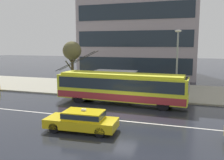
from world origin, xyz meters
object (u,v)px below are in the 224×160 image
at_px(bus_shelter, 116,76).
at_px(trolleybus, 121,87).
at_px(taxi_oncoming_near, 82,120).
at_px(pedestrian_approaching_curb, 92,79).
at_px(street_tree_bare, 72,52).
at_px(pedestrian_at_shelter, 129,80).
at_px(street_lamp, 177,59).

bearing_deg(bus_shelter, trolleybus, -66.43).
distance_m(taxi_oncoming_near, pedestrian_approaching_curb, 10.70).
distance_m(taxi_oncoming_near, street_tree_bare, 12.80).
bearing_deg(taxi_oncoming_near, trolleybus, 87.42).
bearing_deg(street_tree_bare, bus_shelter, 3.93).
distance_m(trolleybus, bus_shelter, 3.87).
bearing_deg(taxi_oncoming_near, bus_shelter, 96.25).
bearing_deg(bus_shelter, pedestrian_at_shelter, -31.63).
xyz_separation_m(bus_shelter, street_lamp, (6.14, -0.94, 1.96)).
height_order(trolleybus, street_tree_bare, street_tree_bare).
xyz_separation_m(trolleybus, street_lamp, (4.60, 2.58, 2.45)).
height_order(trolleybus, pedestrian_at_shelter, trolleybus).
bearing_deg(street_lamp, street_tree_bare, 176.85).
bearing_deg(street_lamp, taxi_oncoming_near, -116.21).
xyz_separation_m(pedestrian_approaching_curb, street_tree_bare, (-2.50, 0.59, 2.77)).
bearing_deg(trolleybus, street_lamp, 29.31).
distance_m(bus_shelter, street_lamp, 6.51).
bearing_deg(taxi_oncoming_near, pedestrian_approaching_curb, 109.46).
distance_m(trolleybus, street_lamp, 5.82).
xyz_separation_m(taxi_oncoming_near, pedestrian_at_shelter, (0.45, 9.95, 1.05)).
height_order(trolleybus, street_lamp, street_lamp).
relative_size(street_lamp, street_tree_bare, 1.18).
height_order(taxi_oncoming_near, pedestrian_at_shelter, pedestrian_at_shelter).
height_order(pedestrian_at_shelter, pedestrian_approaching_curb, pedestrian_at_shelter).
bearing_deg(trolleybus, pedestrian_at_shelter, 87.31).
distance_m(pedestrian_at_shelter, pedestrian_approaching_curb, 4.00).
relative_size(trolleybus, pedestrian_at_shelter, 6.13).
height_order(taxi_oncoming_near, bus_shelter, bus_shelter).
xyz_separation_m(taxi_oncoming_near, street_tree_bare, (-6.05, 10.63, 3.77)).
bearing_deg(pedestrian_at_shelter, street_lamp, 1.04).
bearing_deg(pedestrian_at_shelter, taxi_oncoming_near, -92.61).
distance_m(trolleybus, pedestrian_approaching_curb, 4.67).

